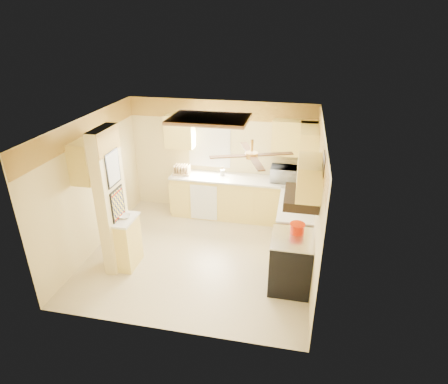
% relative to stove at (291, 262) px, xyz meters
% --- Properties ---
extents(floor, '(4.00, 4.00, 0.00)m').
position_rel_stove_xyz_m(floor, '(-1.67, 0.55, -0.46)').
color(floor, beige).
rests_on(floor, ground).
extents(ceiling, '(4.00, 4.00, 0.00)m').
position_rel_stove_xyz_m(ceiling, '(-1.67, 0.55, 2.04)').
color(ceiling, white).
rests_on(ceiling, wall_back).
extents(wall_back, '(4.00, 0.00, 4.00)m').
position_rel_stove_xyz_m(wall_back, '(-1.67, 2.45, 0.79)').
color(wall_back, '#E0CB89').
rests_on(wall_back, floor).
extents(wall_front, '(4.00, 0.00, 4.00)m').
position_rel_stove_xyz_m(wall_front, '(-1.67, -1.35, 0.79)').
color(wall_front, '#E0CB89').
rests_on(wall_front, floor).
extents(wall_left, '(0.00, 3.80, 3.80)m').
position_rel_stove_xyz_m(wall_left, '(-3.67, 0.55, 0.79)').
color(wall_left, '#E0CB89').
rests_on(wall_left, floor).
extents(wall_right, '(0.00, 3.80, 3.80)m').
position_rel_stove_xyz_m(wall_right, '(0.33, 0.55, 0.79)').
color(wall_right, '#E0CB89').
rests_on(wall_right, floor).
extents(wallpaper_border, '(4.00, 0.02, 0.40)m').
position_rel_stove_xyz_m(wallpaper_border, '(-1.67, 2.43, 1.84)').
color(wallpaper_border, gold).
rests_on(wallpaper_border, wall_back).
extents(partition_column, '(0.20, 0.70, 2.50)m').
position_rel_stove_xyz_m(partition_column, '(-3.02, 0.00, 0.79)').
color(partition_column, '#E0CB89').
rests_on(partition_column, floor).
extents(partition_ledge, '(0.25, 0.55, 0.90)m').
position_rel_stove_xyz_m(partition_ledge, '(-2.80, 0.00, -0.01)').
color(partition_ledge, '#FDEA7B').
rests_on(partition_ledge, floor).
extents(ledge_top, '(0.28, 0.58, 0.04)m').
position_rel_stove_xyz_m(ledge_top, '(-2.80, 0.00, 0.46)').
color(ledge_top, silver).
rests_on(ledge_top, partition_ledge).
extents(lower_cabinets_back, '(3.00, 0.60, 0.90)m').
position_rel_stove_xyz_m(lower_cabinets_back, '(-1.17, 2.15, -0.01)').
color(lower_cabinets_back, '#FDEA7B').
rests_on(lower_cabinets_back, floor).
extents(lower_cabinets_right, '(0.60, 1.40, 0.90)m').
position_rel_stove_xyz_m(lower_cabinets_right, '(0.03, 1.15, -0.01)').
color(lower_cabinets_right, '#FDEA7B').
rests_on(lower_cabinets_right, floor).
extents(countertop_back, '(3.04, 0.64, 0.04)m').
position_rel_stove_xyz_m(countertop_back, '(-1.17, 2.14, 0.46)').
color(countertop_back, silver).
rests_on(countertop_back, lower_cabinets_back).
extents(countertop_right, '(0.64, 1.44, 0.04)m').
position_rel_stove_xyz_m(countertop_right, '(0.02, 1.15, 0.46)').
color(countertop_right, silver).
rests_on(countertop_right, lower_cabinets_right).
extents(dishwasher_panel, '(0.58, 0.02, 0.80)m').
position_rel_stove_xyz_m(dishwasher_panel, '(-1.92, 1.84, -0.03)').
color(dishwasher_panel, white).
rests_on(dishwasher_panel, lower_cabinets_back).
extents(window, '(0.92, 0.02, 1.02)m').
position_rel_stove_xyz_m(window, '(-1.92, 2.44, 1.09)').
color(window, white).
rests_on(window, wall_back).
extents(upper_cab_back_left, '(0.60, 0.35, 0.70)m').
position_rel_stove_xyz_m(upper_cab_back_left, '(-2.52, 2.27, 1.39)').
color(upper_cab_back_left, '#FDEA7B').
rests_on(upper_cab_back_left, wall_back).
extents(upper_cab_back_right, '(0.90, 0.35, 0.70)m').
position_rel_stove_xyz_m(upper_cab_back_right, '(-0.12, 2.27, 1.39)').
color(upper_cab_back_right, '#FDEA7B').
rests_on(upper_cab_back_right, wall_back).
extents(upper_cab_right, '(0.35, 1.00, 0.70)m').
position_rel_stove_xyz_m(upper_cab_right, '(0.16, 1.80, 1.39)').
color(upper_cab_right, '#FDEA7B').
rests_on(upper_cab_right, wall_right).
extents(upper_cab_left_wall, '(0.35, 0.75, 0.70)m').
position_rel_stove_xyz_m(upper_cab_left_wall, '(-3.49, 0.30, 1.39)').
color(upper_cab_left_wall, '#FDEA7B').
rests_on(upper_cab_left_wall, wall_left).
extents(upper_cab_over_stove, '(0.35, 0.76, 0.52)m').
position_rel_stove_xyz_m(upper_cab_over_stove, '(0.16, 0.00, 1.49)').
color(upper_cab_over_stove, '#FDEA7B').
rests_on(upper_cab_over_stove, wall_right).
extents(stove, '(0.68, 0.77, 0.92)m').
position_rel_stove_xyz_m(stove, '(0.00, 0.00, 0.00)').
color(stove, black).
rests_on(stove, floor).
extents(range_hood, '(0.50, 0.76, 0.14)m').
position_rel_stove_xyz_m(range_hood, '(0.07, 0.00, 1.16)').
color(range_hood, black).
rests_on(range_hood, upper_cab_over_stove).
extents(poster_menu, '(0.02, 0.42, 0.57)m').
position_rel_stove_xyz_m(poster_menu, '(-2.91, 0.00, 1.39)').
color(poster_menu, black).
rests_on(poster_menu, partition_column).
extents(poster_nashville, '(0.02, 0.42, 0.57)m').
position_rel_stove_xyz_m(poster_nashville, '(-2.91, 0.00, 0.74)').
color(poster_nashville, black).
rests_on(poster_nashville, partition_column).
extents(ceiling_light_panel, '(1.35, 0.95, 0.06)m').
position_rel_stove_xyz_m(ceiling_light_panel, '(-1.57, 1.05, 2.00)').
color(ceiling_light_panel, brown).
rests_on(ceiling_light_panel, ceiling).
extents(ceiling_fan, '(1.15, 1.15, 0.26)m').
position_rel_stove_xyz_m(ceiling_fan, '(-0.67, -0.15, 1.83)').
color(ceiling_fan, gold).
rests_on(ceiling_fan, ceiling).
extents(vent_grate, '(0.02, 0.40, 0.25)m').
position_rel_stove_xyz_m(vent_grate, '(0.31, -0.35, 1.84)').
color(vent_grate, black).
rests_on(vent_grate, wall_right).
extents(microwave, '(0.57, 0.39, 0.31)m').
position_rel_stove_xyz_m(microwave, '(-0.27, 2.17, 0.64)').
color(microwave, white).
rests_on(microwave, countertop_back).
extents(bowl, '(0.24, 0.24, 0.05)m').
position_rel_stove_xyz_m(bowl, '(-2.83, 0.04, 0.50)').
color(bowl, white).
rests_on(bowl, ledge_top).
extents(dutch_oven, '(0.24, 0.24, 0.16)m').
position_rel_stove_xyz_m(dutch_oven, '(0.06, 0.17, 0.54)').
color(dutch_oven, red).
rests_on(dutch_oven, stove).
extents(kettle, '(0.16, 0.16, 0.24)m').
position_rel_stove_xyz_m(kettle, '(0.03, 0.86, 0.59)').
color(kettle, silver).
rests_on(kettle, countertop_right).
extents(dish_rack, '(0.37, 0.29, 0.20)m').
position_rel_stove_xyz_m(dish_rack, '(-2.47, 2.11, 0.55)').
color(dish_rack, tan).
rests_on(dish_rack, countertop_back).
extents(utensil_crock, '(0.10, 0.10, 0.20)m').
position_rel_stove_xyz_m(utensil_crock, '(-1.59, 2.22, 0.54)').
color(utensil_crock, white).
rests_on(utensil_crock, countertop_back).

